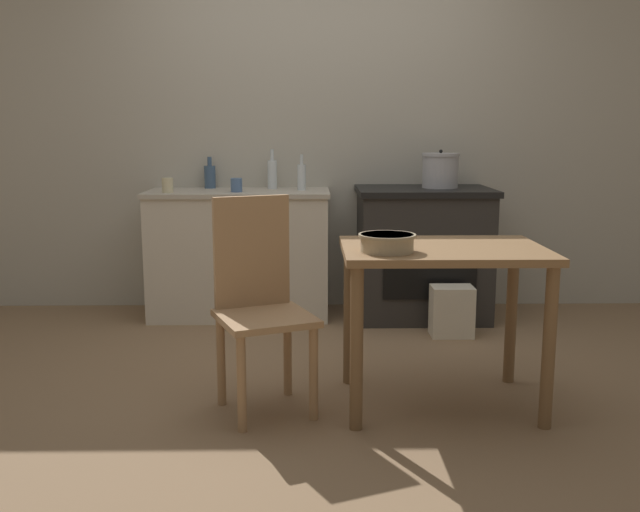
% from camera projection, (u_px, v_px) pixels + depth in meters
% --- Properties ---
extents(ground_plane, '(14.00, 14.00, 0.00)m').
position_uv_depth(ground_plane, '(321.00, 378.00, 3.70)').
color(ground_plane, '#896B4C').
extents(wall_back, '(8.00, 0.07, 2.55)m').
position_uv_depth(wall_back, '(317.00, 128.00, 5.03)').
color(wall_back, '#B2AD9E').
rests_on(wall_back, ground_plane).
extents(counter_cabinet, '(1.23, 0.57, 0.86)m').
position_uv_depth(counter_cabinet, '(240.00, 253.00, 4.87)').
color(counter_cabinet, beige).
rests_on(counter_cabinet, ground_plane).
extents(stove, '(0.90, 0.68, 0.88)m').
position_uv_depth(stove, '(422.00, 252.00, 4.84)').
color(stove, '#2D2B28').
rests_on(stove, ground_plane).
extents(work_table, '(0.91, 0.67, 0.75)m').
position_uv_depth(work_table, '(442.00, 274.00, 3.25)').
color(work_table, olive).
rests_on(work_table, ground_plane).
extents(chair, '(0.52, 0.52, 0.97)m').
position_uv_depth(chair, '(260.00, 299.00, 3.24)').
color(chair, '#A87F56').
rests_on(chair, ground_plane).
extents(flour_sack, '(0.26, 0.18, 0.31)m').
position_uv_depth(flour_sack, '(452.00, 311.00, 4.42)').
color(flour_sack, beige).
rests_on(flour_sack, ground_plane).
extents(stock_pot, '(0.25, 0.25, 0.25)m').
position_uv_depth(stock_pot, '(440.00, 170.00, 4.75)').
color(stock_pot, '#A8A8AD').
rests_on(stock_pot, stove).
extents(mixing_bowl_large, '(0.25, 0.25, 0.08)m').
position_uv_depth(mixing_bowl_large, '(387.00, 242.00, 3.08)').
color(mixing_bowl_large, tan).
rests_on(mixing_bowl_large, work_table).
extents(bottle_far_left, '(0.06, 0.06, 0.24)m').
position_uv_depth(bottle_far_left, '(302.00, 176.00, 4.82)').
color(bottle_far_left, silver).
rests_on(bottle_far_left, counter_cabinet).
extents(bottle_left, '(0.07, 0.07, 0.27)m').
position_uv_depth(bottle_left, '(272.00, 174.00, 4.93)').
color(bottle_left, silver).
rests_on(bottle_left, counter_cabinet).
extents(bottle_mid_left, '(0.08, 0.08, 0.22)m').
position_uv_depth(bottle_mid_left, '(210.00, 176.00, 4.97)').
color(bottle_mid_left, '#3D5675').
rests_on(bottle_mid_left, counter_cabinet).
extents(cup_center_left, '(0.07, 0.07, 0.10)m').
position_uv_depth(cup_center_left, '(168.00, 185.00, 4.64)').
color(cup_center_left, beige).
rests_on(cup_center_left, counter_cabinet).
extents(cup_center, '(0.08, 0.08, 0.09)m').
position_uv_depth(cup_center, '(236.00, 185.00, 4.70)').
color(cup_center, '#4C6B99').
rests_on(cup_center, counter_cabinet).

